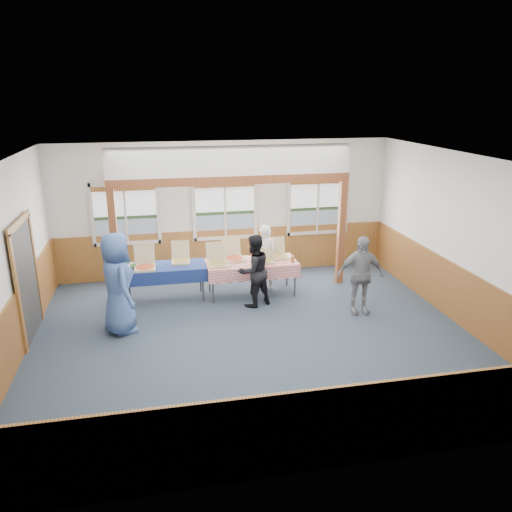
# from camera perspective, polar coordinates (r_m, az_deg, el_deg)

# --- Properties ---
(floor) EXTENTS (8.00, 8.00, 0.00)m
(floor) POSITION_cam_1_polar(r_m,az_deg,el_deg) (9.23, -0.27, -9.15)
(floor) COLOR #25303D
(floor) RESTS_ON ground
(ceiling) EXTENTS (8.00, 8.00, 0.00)m
(ceiling) POSITION_cam_1_polar(r_m,az_deg,el_deg) (8.27, -0.30, 10.96)
(ceiling) COLOR white
(ceiling) RESTS_ON wall_back
(wall_back) EXTENTS (8.00, 0.00, 8.00)m
(wall_back) POSITION_cam_1_polar(r_m,az_deg,el_deg) (11.95, -3.58, 5.38)
(wall_back) COLOR silver
(wall_back) RESTS_ON floor
(wall_front) EXTENTS (8.00, 0.00, 8.00)m
(wall_front) POSITION_cam_1_polar(r_m,az_deg,el_deg) (5.49, 7.00, -10.64)
(wall_front) COLOR silver
(wall_front) RESTS_ON floor
(wall_left) EXTENTS (0.00, 8.00, 8.00)m
(wall_left) POSITION_cam_1_polar(r_m,az_deg,el_deg) (8.80, -26.76, -1.28)
(wall_left) COLOR silver
(wall_left) RESTS_ON floor
(wall_right) EXTENTS (0.00, 8.00, 8.00)m
(wall_right) POSITION_cam_1_polar(r_m,az_deg,el_deg) (10.15, 22.45, 1.70)
(wall_right) COLOR silver
(wall_right) RESTS_ON floor
(wainscot_back) EXTENTS (7.98, 0.05, 1.10)m
(wainscot_back) POSITION_cam_1_polar(r_m,az_deg,el_deg) (12.20, -3.47, 0.54)
(wainscot_back) COLOR brown
(wainscot_back) RESTS_ON floor
(wainscot_front) EXTENTS (7.98, 0.05, 1.10)m
(wainscot_front) POSITION_cam_1_polar(r_m,az_deg,el_deg) (6.09, 6.52, -19.23)
(wainscot_front) COLOR brown
(wainscot_front) RESTS_ON floor
(wainscot_left) EXTENTS (0.05, 6.98, 1.10)m
(wainscot_left) POSITION_cam_1_polar(r_m,az_deg,el_deg) (9.16, -25.68, -7.48)
(wainscot_left) COLOR brown
(wainscot_left) RESTS_ON floor
(wainscot_right) EXTENTS (0.05, 6.98, 1.10)m
(wainscot_right) POSITION_cam_1_polar(r_m,az_deg,el_deg) (10.46, 21.65, -3.82)
(wainscot_right) COLOR brown
(wainscot_right) RESTS_ON floor
(cased_opening) EXTENTS (0.06, 1.30, 2.10)m
(cased_opening) POSITION_cam_1_polar(r_m,az_deg,el_deg) (9.79, -24.81, -2.59)
(cased_opening) COLOR #2E2E2E
(cased_opening) RESTS_ON wall_left
(window_left) EXTENTS (1.56, 0.10, 1.46)m
(window_left) POSITION_cam_1_polar(r_m,az_deg,el_deg) (11.81, -14.72, 5.05)
(window_left) COLOR silver
(window_left) RESTS_ON wall_back
(window_mid) EXTENTS (1.56, 0.10, 1.46)m
(window_mid) POSITION_cam_1_polar(r_m,az_deg,el_deg) (11.89, -3.56, 5.70)
(window_mid) COLOR silver
(window_mid) RESTS_ON wall_back
(window_right) EXTENTS (1.56, 0.10, 1.46)m
(window_right) POSITION_cam_1_polar(r_m,az_deg,el_deg) (12.42, 7.06, 6.13)
(window_right) COLOR silver
(window_right) RESTS_ON wall_back
(post_left) EXTENTS (0.15, 0.15, 2.40)m
(post_left) POSITION_cam_1_polar(r_m,az_deg,el_deg) (10.82, -15.84, 1.16)
(post_left) COLOR #642F16
(post_left) RESTS_ON floor
(post_right) EXTENTS (0.15, 0.15, 2.40)m
(post_right) POSITION_cam_1_polar(r_m,az_deg,el_deg) (11.54, 9.72, 2.63)
(post_right) COLOR #642F16
(post_right) RESTS_ON floor
(cross_beam) EXTENTS (5.15, 0.18, 0.18)m
(cross_beam) POSITION_cam_1_polar(r_m,az_deg,el_deg) (10.62, -2.75, 8.67)
(cross_beam) COLOR #642F16
(cross_beam) RESTS_ON post_left
(table_left) EXTENTS (1.86, 1.16, 0.76)m
(table_left) POSITION_cam_1_polar(r_m,az_deg,el_deg) (10.74, -10.40, -1.40)
(table_left) COLOR #2E2E2E
(table_left) RESTS_ON floor
(table_right) EXTENTS (2.00, 0.96, 0.76)m
(table_right) POSITION_cam_1_polar(r_m,az_deg,el_deg) (10.82, -0.51, -0.90)
(table_right) COLOR #2E2E2E
(table_right) RESTS_ON floor
(pizza_box_a) EXTENTS (0.43, 0.53, 0.47)m
(pizza_box_a) POSITION_cam_1_polar(r_m,az_deg,el_deg) (10.60, -12.58, -1.06)
(pizza_box_a) COLOR #CDB889
(pizza_box_a) RESTS_ON table_left
(pizza_box_b) EXTENTS (0.42, 0.50, 0.42)m
(pizza_box_b) POSITION_cam_1_polar(r_m,az_deg,el_deg) (10.86, -8.60, -0.37)
(pizza_box_b) COLOR #CDB889
(pizza_box_b) RESTS_ON table_left
(pizza_box_c) EXTENTS (0.44, 0.53, 0.45)m
(pizza_box_c) POSITION_cam_1_polar(r_m,az_deg,el_deg) (10.58, -4.41, -0.71)
(pizza_box_c) COLOR #CDB889
(pizza_box_c) RESTS_ON table_right
(pizza_box_d) EXTENTS (0.50, 0.58, 0.47)m
(pizza_box_d) POSITION_cam_1_polar(r_m,az_deg,el_deg) (10.91, -2.54, -0.08)
(pizza_box_d) COLOR #CDB889
(pizza_box_d) RESTS_ON table_right
(pizza_box_e) EXTENTS (0.41, 0.49, 0.42)m
(pizza_box_e) POSITION_cam_1_polar(r_m,az_deg,el_deg) (10.76, 0.86, -0.34)
(pizza_box_e) COLOR #CDB889
(pizza_box_e) RESTS_ON table_right
(pizza_box_f) EXTENTS (0.42, 0.49, 0.42)m
(pizza_box_f) POSITION_cam_1_polar(r_m,az_deg,el_deg) (11.05, 2.64, 0.14)
(pizza_box_f) COLOR #CDB889
(pizza_box_f) RESTS_ON table_right
(veggie_tray) EXTENTS (0.43, 0.43, 0.10)m
(veggie_tray) POSITION_cam_1_polar(r_m,az_deg,el_deg) (10.73, -14.43, -1.18)
(veggie_tray) COLOR black
(veggie_tray) RESTS_ON table_left
(drink_glass) EXTENTS (0.07, 0.07, 0.15)m
(drink_glass) POSITION_cam_1_polar(r_m,az_deg,el_deg) (10.74, 4.20, -0.37)
(drink_glass) COLOR #A3551B
(drink_glass) RESTS_ON table_right
(woman_white) EXTENTS (0.58, 0.40, 1.51)m
(woman_white) POSITION_cam_1_polar(r_m,az_deg,el_deg) (11.05, 0.94, -0.21)
(woman_white) COLOR white
(woman_white) RESTS_ON floor
(woman_black) EXTENTS (0.91, 0.83, 1.52)m
(woman_black) POSITION_cam_1_polar(r_m,az_deg,el_deg) (10.23, -0.26, -1.70)
(woman_black) COLOR black
(woman_black) RESTS_ON floor
(man_blue) EXTENTS (0.88, 1.08, 1.90)m
(man_blue) POSITION_cam_1_polar(r_m,az_deg,el_deg) (9.38, -15.54, -3.04)
(man_blue) COLOR #3E5C9B
(man_blue) RESTS_ON floor
(person_grey) EXTENTS (0.97, 0.46, 1.60)m
(person_grey) POSITION_cam_1_polar(r_m,az_deg,el_deg) (10.10, 11.82, -2.13)
(person_grey) COLOR gray
(person_grey) RESTS_ON floor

